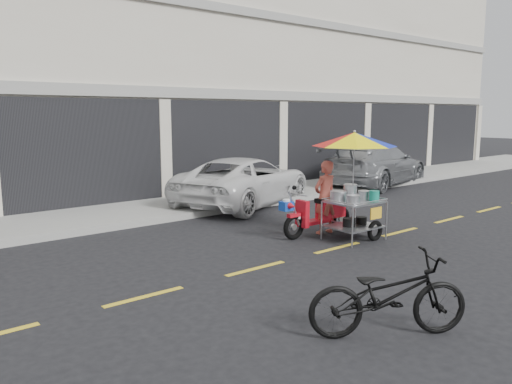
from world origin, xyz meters
TOP-DOWN VIEW (x-y plane):
  - ground at (0.00, 0.00)m, footprint 90.00×90.00m
  - sidewalk at (0.00, 5.50)m, footprint 45.00×3.00m
  - shophouse_block at (2.82, 10.59)m, footprint 36.00×8.11m
  - centerline at (0.00, 0.00)m, footprint 42.00×0.10m
  - white_pickup at (1.47, 4.70)m, footprint 5.23×3.80m
  - silver_pickup at (7.27, 4.68)m, footprint 5.50×3.21m
  - near_bicycle at (-2.41, -2.87)m, footprint 1.90×1.53m
  - food_vendor_rig at (0.72, 0.54)m, footprint 2.17×1.79m

SIDE VIEW (x-z plane):
  - ground at x=0.00m, z-range 0.00..0.00m
  - centerline at x=0.00m, z-range 0.00..0.01m
  - sidewalk at x=0.00m, z-range 0.00..0.15m
  - near_bicycle at x=-2.41m, z-range 0.00..0.97m
  - white_pickup at x=1.47m, z-range 0.00..1.32m
  - silver_pickup at x=7.27m, z-range 0.00..1.50m
  - food_vendor_rig at x=0.72m, z-range 0.28..2.48m
  - shophouse_block at x=2.82m, z-range -0.96..9.44m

